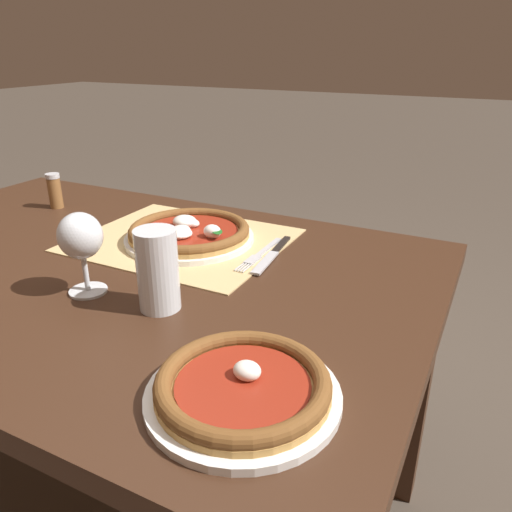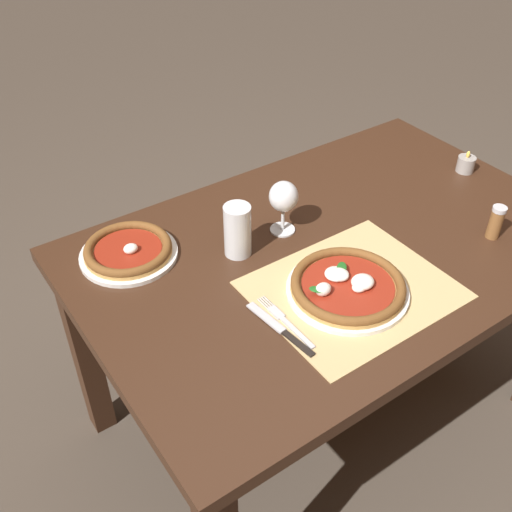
# 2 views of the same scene
# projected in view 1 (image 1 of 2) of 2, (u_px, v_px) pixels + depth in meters

# --- Properties ---
(ground_plane) EXTENTS (24.00, 24.00, 0.00)m
(ground_plane) POSITION_uv_depth(u_px,v_px,m) (136.00, 508.00, 1.36)
(ground_plane) COLOR #473D33
(dining_table) EXTENTS (1.38, 0.89, 0.74)m
(dining_table) POSITION_uv_depth(u_px,v_px,m) (109.00, 301.00, 1.11)
(dining_table) COLOR #382114
(dining_table) RESTS_ON ground
(paper_placemat) EXTENTS (0.47, 0.39, 0.00)m
(paper_placemat) POSITION_uv_depth(u_px,v_px,m) (183.00, 240.00, 1.17)
(paper_placemat) COLOR tan
(paper_placemat) RESTS_ON dining_table
(pizza_near) EXTENTS (0.30, 0.30, 0.05)m
(pizza_near) POSITION_uv_depth(u_px,v_px,m) (189.00, 233.00, 1.15)
(pizza_near) COLOR silver
(pizza_near) RESTS_ON paper_placemat
(pizza_far) EXTENTS (0.26, 0.26, 0.05)m
(pizza_far) POSITION_uv_depth(u_px,v_px,m) (243.00, 387.00, 0.64)
(pizza_far) COLOR silver
(pizza_far) RESTS_ON dining_table
(wine_glass) EXTENTS (0.08, 0.08, 0.16)m
(wine_glass) POSITION_uv_depth(u_px,v_px,m) (81.00, 239.00, 0.89)
(wine_glass) COLOR silver
(wine_glass) RESTS_ON dining_table
(pint_glass) EXTENTS (0.07, 0.07, 0.15)m
(pint_glass) POSITION_uv_depth(u_px,v_px,m) (158.00, 272.00, 0.85)
(pint_glass) COLOR silver
(pint_glass) RESTS_ON dining_table
(fork) EXTENTS (0.02, 0.20, 0.00)m
(fork) POSITION_uv_depth(u_px,v_px,m) (260.00, 254.00, 1.08)
(fork) COLOR #B7B7BC
(fork) RESTS_ON paper_placemat
(knife) EXTENTS (0.04, 0.22, 0.01)m
(knife) POSITION_uv_depth(u_px,v_px,m) (272.00, 254.00, 1.08)
(knife) COLOR black
(knife) RESTS_ON paper_placemat
(pepper_shaker) EXTENTS (0.04, 0.04, 0.10)m
(pepper_shaker) POSITION_uv_depth(u_px,v_px,m) (55.00, 191.00, 1.39)
(pepper_shaker) COLOR brown
(pepper_shaker) RESTS_ON dining_table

